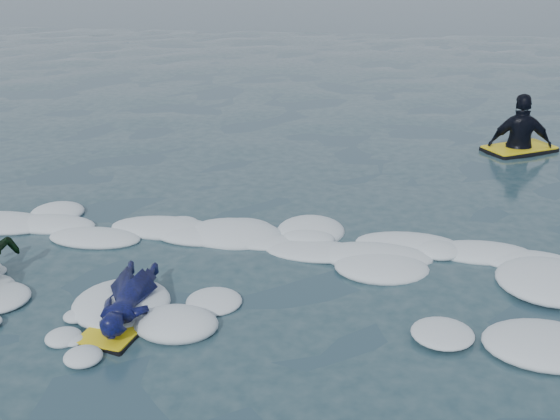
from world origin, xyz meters
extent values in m
plane|color=#1C3643|center=(0.00, 0.00, 0.00)|extent=(120.00, 120.00, 0.00)
cube|color=black|center=(-0.96, -0.63, 0.03)|extent=(0.66, 1.01, 0.05)
cube|color=yellow|center=(-0.96, -0.63, 0.06)|extent=(0.64, 0.98, 0.02)
imported|color=#0D105B|center=(-0.96, -0.38, 0.20)|extent=(0.65, 1.44, 0.33)
cube|color=black|center=(3.89, 6.05, 0.04)|extent=(1.43, 1.25, 0.06)
cube|color=yellow|center=(3.89, 6.05, 0.08)|extent=(1.39, 1.21, 0.02)
imported|color=black|center=(3.89, 6.05, 0.09)|extent=(1.12, 0.50, 1.88)
camera|label=1|loc=(1.42, -6.28, 3.61)|focal=45.00mm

